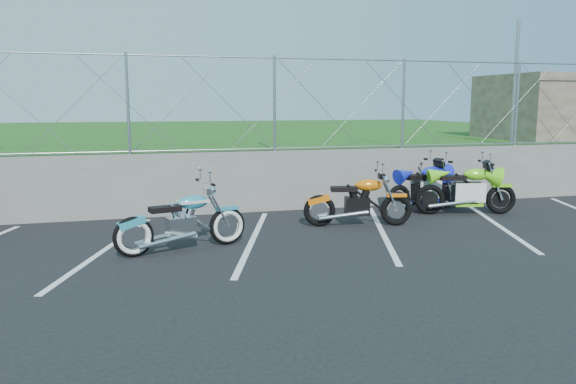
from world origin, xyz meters
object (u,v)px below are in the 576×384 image
object	(u,v)px
naked_orange	(359,203)
sportbike_green	(467,192)
sportbike_blue	(425,189)
cruiser_turquoise	(184,224)

from	to	relation	value
naked_orange	sportbike_green	bearing A→B (deg)	21.98
sportbike_green	sportbike_blue	size ratio (longest dim) A/B	1.03
cruiser_turquoise	naked_orange	xyz separation A→B (m)	(3.37, 0.94, 0.01)
sportbike_green	naked_orange	bearing A→B (deg)	-155.66
cruiser_turquoise	sportbike_blue	size ratio (longest dim) A/B	1.04
naked_orange	sportbike_green	xyz separation A→B (m)	(2.62, 0.48, 0.03)
cruiser_turquoise	naked_orange	world-z (taller)	cruiser_turquoise
naked_orange	sportbike_green	distance (m)	2.66
cruiser_turquoise	sportbike_green	world-z (taller)	sportbike_green
cruiser_turquoise	sportbike_blue	xyz separation A→B (m)	(5.34, 2.02, 0.04)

